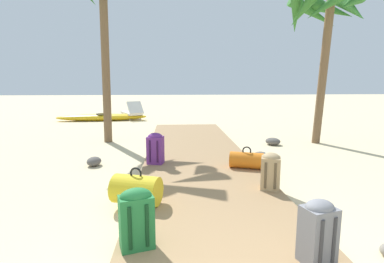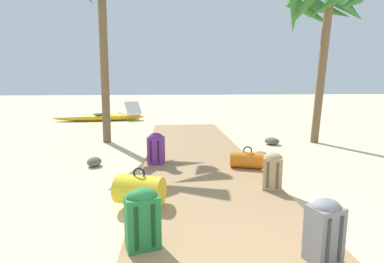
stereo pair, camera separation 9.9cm
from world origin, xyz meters
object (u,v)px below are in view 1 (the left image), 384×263
backpack_tan (271,170)px  kayak (102,117)px  duffel_bag_orange (246,160)px  duffel_bag_yellow (136,190)px  palm_tree_far_right (324,16)px  lounge_chair (132,112)px  backpack_grey (318,230)px  backpack_purple (155,147)px  backpack_green (136,217)px

backpack_tan → kayak: bearing=117.0°
duffel_bag_orange → duffel_bag_yellow: bearing=-140.1°
duffel_bag_orange → palm_tree_far_right: (2.46, 2.42, 3.02)m
lounge_chair → backpack_grey: bearing=-74.5°
backpack_grey → kayak: 11.25m
backpack_grey → kayak: backpack_grey is taller
backpack_purple → lounge_chair: bearing=100.6°
backpack_purple → backpack_grey: backpack_purple is taller
duffel_bag_yellow → kayak: duffel_bag_yellow is taller
duffel_bag_orange → backpack_purple: bearing=165.7°
duffel_bag_orange → lounge_chair: lounge_chair is taller
backpack_purple → backpack_tan: size_ratio=1.10×
backpack_purple → backpack_tan: backpack_purple is taller
duffel_bag_yellow → kayak: (-2.47, 9.03, -0.13)m
palm_tree_far_right → kayak: 9.00m
backpack_grey → palm_tree_far_right: (2.54, 5.35, 2.87)m
backpack_purple → lounge_chair: 7.58m
backpack_purple → backpack_green: 3.01m
palm_tree_far_right → kayak: (-6.74, 5.09, -3.11)m
lounge_chair → kayak: bearing=-163.0°
duffel_bag_orange → lounge_chair: (-3.08, 7.88, 0.10)m
duffel_bag_yellow → palm_tree_far_right: (4.28, 3.94, 2.98)m
backpack_grey → backpack_purple: bearing=115.4°
duffel_bag_yellow → backpack_purple: bearing=85.8°
backpack_green → palm_tree_far_right: 7.10m
backpack_tan → kayak: backpack_tan is taller
backpack_grey → backpack_tan: bearing=84.5°
backpack_purple → duffel_bag_yellow: backpack_purple is taller
backpack_tan → palm_tree_far_right: (2.37, 3.51, 2.88)m
backpack_green → duffel_bag_orange: bearing=56.7°
backpack_purple → kayak: (-2.61, 7.08, -0.25)m
backpack_grey → duffel_bag_yellow: backpack_grey is taller
backpack_green → palm_tree_far_right: palm_tree_far_right is taller
backpack_tan → duffel_bag_orange: bearing=94.7°
duffel_bag_orange → backpack_tan: (0.09, -1.09, 0.14)m
duffel_bag_yellow → lounge_chair: size_ratio=0.42×
duffel_bag_yellow → lounge_chair: 9.49m
backpack_tan → lounge_chair: (-3.17, 8.97, -0.04)m
duffel_bag_orange → kayak: (-4.29, 7.51, -0.08)m
backpack_green → backpack_tan: bearing=39.9°
backpack_tan → kayak: size_ratio=0.15×
backpack_grey → backpack_green: bearing=167.9°
palm_tree_far_right → kayak: size_ratio=1.08×
backpack_tan → backpack_green: backpack_green is taller
backpack_purple → backpack_grey: 3.71m
backpack_tan → lounge_chair: 9.51m
duffel_bag_yellow → palm_tree_far_right: palm_tree_far_right is taller
backpack_green → kayak: bearing=104.4°
backpack_grey → duffel_bag_yellow: bearing=141.0°
backpack_grey → kayak: size_ratio=0.16×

